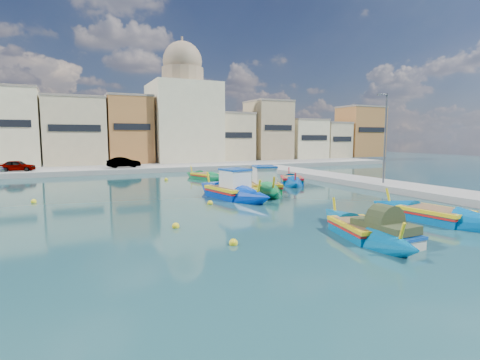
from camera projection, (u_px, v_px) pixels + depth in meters
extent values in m
plane|color=#123438|center=(219.00, 223.00, 19.25)|extent=(160.00, 160.00, 0.00)
cube|color=gray|center=(452.00, 195.00, 26.76)|extent=(4.00, 70.00, 0.50)
cube|color=gray|center=(127.00, 169.00, 48.04)|extent=(80.00, 8.00, 0.60)
cube|color=beige|center=(6.00, 128.00, 48.05)|extent=(7.88, 6.24, 9.89)
cube|color=gray|center=(3.00, 87.00, 47.46)|extent=(8.04, 6.37, 0.30)
cube|color=black|center=(2.00, 123.00, 45.13)|extent=(6.30, 0.10, 0.90)
cube|color=#CDBA8E|center=(75.00, 132.00, 52.04)|extent=(7.88, 7.44, 8.99)
cube|color=gray|center=(73.00, 98.00, 51.51)|extent=(8.04, 7.59, 0.30)
cube|color=black|center=(75.00, 128.00, 48.59)|extent=(6.30, 0.10, 0.90)
cube|color=#B9753A|center=(129.00, 131.00, 54.47)|extent=(6.17, 6.13, 9.43)
cube|color=gray|center=(128.00, 97.00, 53.92)|extent=(6.29, 6.26, 0.30)
cube|color=black|center=(133.00, 127.00, 51.61)|extent=(4.93, 0.10, 0.90)
cube|color=tan|center=(178.00, 142.00, 58.52)|extent=(7.31, 7.69, 6.05)
cube|color=gray|center=(178.00, 121.00, 58.15)|extent=(7.46, 7.85, 0.30)
cube|color=black|center=(185.00, 140.00, 54.97)|extent=(5.85, 0.10, 0.90)
cube|color=#CDBA8E|center=(226.00, 137.00, 61.60)|extent=(7.54, 7.30, 7.41)
cube|color=gray|center=(225.00, 114.00, 61.16)|extent=(7.69, 7.45, 0.30)
cube|color=black|center=(235.00, 135.00, 58.23)|extent=(6.03, 0.10, 0.90)
cube|color=tan|center=(268.00, 131.00, 64.64)|extent=(6.36, 6.97, 9.63)
cube|color=gray|center=(268.00, 102.00, 64.07)|extent=(6.48, 7.11, 0.30)
cube|color=black|center=(279.00, 128.00, 61.40)|extent=(5.09, 0.10, 0.90)
cube|color=beige|center=(303.00, 139.00, 67.71)|extent=(6.63, 6.70, 6.65)
cube|color=gray|center=(304.00, 120.00, 67.31)|extent=(6.76, 6.83, 0.30)
cube|color=black|center=(315.00, 138.00, 64.61)|extent=(5.30, 0.10, 0.90)
cube|color=#CDBA8E|center=(329.00, 141.00, 70.66)|extent=(5.08, 7.51, 6.20)
cube|color=gray|center=(329.00, 123.00, 70.29)|extent=(5.18, 7.66, 0.30)
cube|color=black|center=(342.00, 139.00, 67.20)|extent=(4.06, 0.10, 0.90)
cube|color=#B9753A|center=(360.00, 132.00, 72.69)|extent=(7.79, 6.00, 9.33)
cube|color=gray|center=(361.00, 107.00, 72.13)|extent=(7.95, 6.12, 0.30)
cube|color=black|center=(372.00, 130.00, 69.89)|extent=(6.23, 0.10, 0.90)
cube|color=beige|center=(183.00, 123.00, 58.71)|extent=(10.00, 10.00, 12.00)
cylinder|color=#9E8466|center=(183.00, 76.00, 57.88)|extent=(6.40, 6.40, 2.40)
sphere|color=#9E8466|center=(182.00, 61.00, 57.63)|extent=(6.00, 6.00, 6.00)
cylinder|color=#9E8466|center=(182.00, 42.00, 57.30)|extent=(0.30, 0.30, 1.60)
cylinder|color=#595B60|center=(385.00, 142.00, 31.53)|extent=(0.16, 0.16, 8.00)
cylinder|color=#595B60|center=(383.00, 94.00, 30.91)|extent=(1.00, 0.10, 0.10)
cube|color=#595B60|center=(379.00, 95.00, 30.71)|extent=(0.35, 0.15, 0.18)
imported|color=#4C1919|center=(17.00, 166.00, 41.58)|extent=(3.86, 2.33, 1.23)
imported|color=#4C1919|center=(124.00, 162.00, 46.36)|extent=(4.08, 1.87, 1.30)
cube|color=#0A7133|center=(263.00, 189.00, 30.30)|extent=(3.25, 4.45, 1.12)
cone|color=#0A7133|center=(255.00, 183.00, 33.53)|extent=(3.15, 4.13, 2.86)
cone|color=#0A7133|center=(272.00, 194.00, 27.06)|extent=(3.15, 4.13, 2.86)
cube|color=gold|center=(263.00, 183.00, 30.25)|extent=(3.39, 4.68, 0.20)
cube|color=red|center=(263.00, 185.00, 30.27)|extent=(3.37, 4.55, 0.11)
cube|color=olive|center=(263.00, 182.00, 30.24)|extent=(2.82, 4.01, 0.07)
cylinder|color=gold|center=(254.00, 175.00, 33.77)|extent=(0.30, 0.55, 1.22)
cylinder|color=gold|center=(274.00, 185.00, 26.65)|extent=(0.30, 0.55, 1.22)
cube|color=white|center=(264.00, 175.00, 29.60)|extent=(2.06, 2.38, 1.23)
cube|color=#0F47A5|center=(264.00, 167.00, 29.52)|extent=(2.19, 2.55, 0.13)
cube|color=#002FAD|center=(231.00, 194.00, 27.29)|extent=(2.83, 3.92, 1.13)
cone|color=#002FAD|center=(211.00, 189.00, 29.71)|extent=(2.79, 3.68, 2.81)
cone|color=#002FAD|center=(256.00, 199.00, 24.85)|extent=(2.79, 3.68, 2.81)
cube|color=yellow|center=(231.00, 188.00, 27.23)|extent=(2.95, 4.13, 0.20)
cube|color=red|center=(231.00, 191.00, 27.26)|extent=(2.95, 4.01, 0.11)
cube|color=olive|center=(231.00, 187.00, 27.22)|extent=(2.44, 3.54, 0.07)
cylinder|color=yellow|center=(209.00, 180.00, 29.86)|extent=(0.25, 0.55, 1.23)
cylinder|color=yellow|center=(258.00, 189.00, 24.53)|extent=(0.25, 0.55, 1.23)
cube|color=white|center=(235.00, 179.00, 26.72)|extent=(1.86, 2.07, 1.24)
cube|color=#0F47A5|center=(235.00, 169.00, 26.65)|extent=(1.98, 2.21, 0.14)
cube|color=#00479D|center=(292.00, 182.00, 35.29)|extent=(3.03, 3.56, 0.93)
cone|color=#00479D|center=(289.00, 178.00, 37.79)|extent=(2.93, 3.36, 2.33)
cone|color=#00479D|center=(295.00, 185.00, 32.78)|extent=(2.93, 3.36, 2.33)
cube|color=red|center=(292.00, 178.00, 35.24)|extent=(3.17, 3.74, 0.17)
cube|color=#197F33|center=(292.00, 179.00, 35.26)|extent=(3.14, 3.65, 0.09)
cube|color=olive|center=(292.00, 177.00, 35.24)|extent=(2.66, 3.19, 0.06)
cylinder|color=red|center=(289.00, 172.00, 37.97)|extent=(0.31, 0.45, 1.01)
cylinder|color=red|center=(295.00, 178.00, 32.46)|extent=(0.31, 0.45, 1.01)
cube|color=#0A723A|center=(205.00, 177.00, 39.24)|extent=(2.51, 3.09, 0.89)
cone|color=#0A723A|center=(193.00, 175.00, 40.85)|extent=(2.46, 2.94, 2.19)
cone|color=#0A723A|center=(219.00, 179.00, 37.63)|extent=(2.46, 2.94, 2.19)
cube|color=yellow|center=(205.00, 174.00, 39.20)|extent=(2.62, 3.25, 0.16)
cube|color=red|center=(205.00, 175.00, 39.22)|extent=(2.61, 3.17, 0.09)
cube|color=olive|center=(205.00, 173.00, 39.19)|extent=(2.18, 2.78, 0.05)
cylinder|color=yellow|center=(192.00, 170.00, 40.94)|extent=(0.25, 0.44, 0.96)
cylinder|color=yellow|center=(220.00, 173.00, 37.40)|extent=(0.25, 0.44, 0.96)
cube|color=#005F97|center=(362.00, 232.00, 16.61)|extent=(2.48, 3.41, 0.90)
cone|color=#005F97|center=(336.00, 219.00, 19.08)|extent=(2.42, 3.18, 2.29)
cone|color=#005F97|center=(396.00, 248.00, 14.13)|extent=(2.42, 3.18, 2.29)
cube|color=yellow|center=(362.00, 224.00, 16.57)|extent=(2.59, 3.59, 0.16)
cube|color=red|center=(362.00, 228.00, 16.58)|extent=(2.58, 3.49, 0.09)
cube|color=olive|center=(362.00, 223.00, 16.56)|extent=(2.15, 3.08, 0.05)
cylinder|color=yellow|center=(335.00, 207.00, 19.26)|extent=(0.22, 0.44, 0.98)
cylinder|color=yellow|center=(401.00, 235.00, 13.81)|extent=(0.22, 0.44, 0.98)
cube|color=#005AA3|center=(435.00, 218.00, 19.55)|extent=(2.40, 3.31, 1.00)
cone|color=#005AA3|center=(392.00, 209.00, 21.65)|extent=(2.37, 3.12, 2.47)
cube|color=yellow|center=(435.00, 210.00, 19.50)|extent=(2.50, 3.49, 0.18)
cube|color=red|center=(435.00, 213.00, 19.52)|extent=(2.51, 3.38, 0.10)
cube|color=olive|center=(435.00, 208.00, 19.49)|extent=(2.07, 3.00, 0.06)
cylinder|color=yellow|center=(389.00, 197.00, 21.79)|extent=(0.20, 0.49, 1.08)
cube|color=beige|center=(384.00, 240.00, 15.51)|extent=(1.60, 2.86, 0.70)
cube|color=#0F47A5|center=(385.00, 232.00, 15.47)|extent=(1.66, 2.95, 0.12)
cube|color=#2D381E|center=(385.00, 226.00, 15.44)|extent=(1.54, 2.54, 0.35)
cylinder|color=#2D381E|center=(385.00, 222.00, 15.42)|extent=(0.69, 2.51, 0.60)
sphere|color=yellow|center=(176.00, 226.00, 18.19)|extent=(0.36, 0.36, 0.36)
sphere|color=yellow|center=(210.00, 203.00, 24.53)|extent=(0.36, 0.36, 0.36)
sphere|color=yellow|center=(166.00, 180.00, 37.96)|extent=(0.36, 0.36, 0.36)
sphere|color=yellow|center=(34.00, 202.00, 25.08)|extent=(0.36, 0.36, 0.36)
sphere|color=yellow|center=(399.00, 204.00, 24.16)|extent=(0.36, 0.36, 0.36)
sphere|color=yellow|center=(233.00, 243.00, 15.32)|extent=(0.36, 0.36, 0.36)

